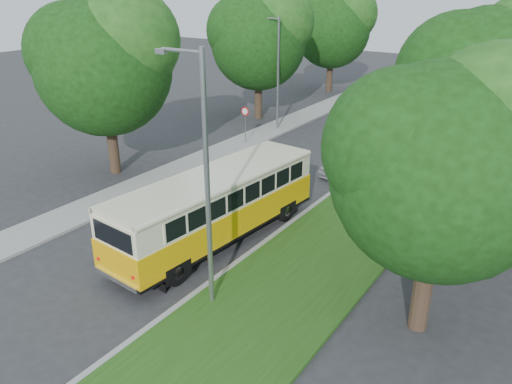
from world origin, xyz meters
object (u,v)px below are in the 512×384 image
Objects in this scene: lamppost_far at (277,70)px; vintage_bus at (216,208)px; car_blue at (372,128)px; car_grey at (423,106)px; car_white at (371,126)px; lamppost_near at (204,176)px; car_silver at (347,162)px.

lamppost_far reaches higher than vintage_bus.
car_blue is 8.08m from car_grey.
car_white reaches higher than car_blue.
lamppost_near is 2.15× the size of car_silver.
car_blue is (-1.33, 6.85, 0.11)m from car_silver.
vintage_bus is 16.73m from car_blue.
lamppost_far is 1.61× the size of car_white.
vintage_bus reaches higher than car_white.
lamppost_near is 13.86m from car_silver.
lamppost_near is 1.07× the size of lamppost_far.
lamppost_near reaches higher than car_blue.
vintage_bus reaches higher than car_grey.
vintage_bus is (6.56, -15.07, -2.68)m from lamppost_far.
car_blue is at bearing 14.48° from lamppost_far.
car_grey is (0.91, 8.03, 0.01)m from car_blue.
lamppost_near reaches higher than car_grey.
vintage_bus is 9.97m from car_silver.
car_grey is (0.72, 24.75, -0.69)m from vintage_bus.
vintage_bus is 24.77m from car_grey.
lamppost_far is 1.40× the size of car_grey.
car_silver is at bearing -88.21° from car_blue.
lamppost_near is 28.46m from car_grey.
lamppost_far is 7.39m from car_blue.
vintage_bus is 1.80× the size of car_grey.
vintage_bus is at bearing -98.57° from car_blue.
vintage_bus reaches higher than car_silver.
lamppost_far is 7.29m from car_white.
car_silver is 7.38m from car_white.
car_blue is (-2.54, 20.14, -3.63)m from lamppost_near.
car_white reaches higher than car_silver.
vintage_bus is 2.61× the size of car_silver.
car_blue is at bearing -52.87° from car_white.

